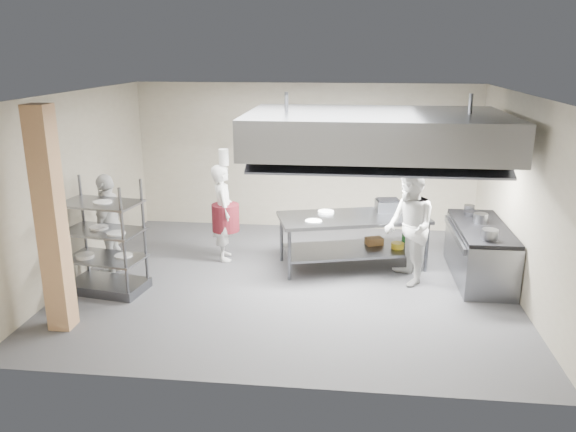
# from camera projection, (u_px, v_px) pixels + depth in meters

# --- Properties ---
(floor) EXTENTS (7.00, 7.00, 0.00)m
(floor) POSITION_uv_depth(u_px,v_px,m) (290.00, 281.00, 9.17)
(floor) COLOR #3A3A3D
(floor) RESTS_ON ground
(ceiling) EXTENTS (7.00, 7.00, 0.00)m
(ceiling) POSITION_uv_depth(u_px,v_px,m) (290.00, 94.00, 8.32)
(ceiling) COLOR silver
(ceiling) RESTS_ON wall_back
(wall_back) EXTENTS (7.00, 0.00, 7.00)m
(wall_back) POSITION_uv_depth(u_px,v_px,m) (306.00, 157.00, 11.60)
(wall_back) COLOR gray
(wall_back) RESTS_ON ground
(wall_left) EXTENTS (0.00, 6.00, 6.00)m
(wall_left) POSITION_uv_depth(u_px,v_px,m) (76.00, 186.00, 9.12)
(wall_left) COLOR gray
(wall_left) RESTS_ON ground
(wall_right) EXTENTS (0.00, 6.00, 6.00)m
(wall_right) POSITION_uv_depth(u_px,v_px,m) (523.00, 198.00, 8.37)
(wall_right) COLOR gray
(wall_right) RESTS_ON ground
(column) EXTENTS (0.30, 0.30, 3.00)m
(column) POSITION_uv_depth(u_px,v_px,m) (51.00, 221.00, 7.25)
(column) COLOR #E2A874
(column) RESTS_ON floor
(exhaust_hood) EXTENTS (4.00, 2.50, 0.60)m
(exhaust_hood) POSITION_uv_depth(u_px,v_px,m) (376.00, 132.00, 8.73)
(exhaust_hood) COLOR gray
(exhaust_hood) RESTS_ON ceiling
(hood_strip_a) EXTENTS (1.60, 0.12, 0.04)m
(hood_strip_a) POSITION_uv_depth(u_px,v_px,m) (318.00, 151.00, 8.92)
(hood_strip_a) COLOR white
(hood_strip_a) RESTS_ON exhaust_hood
(hood_strip_b) EXTENTS (1.60, 0.12, 0.04)m
(hood_strip_b) POSITION_uv_depth(u_px,v_px,m) (433.00, 154.00, 8.73)
(hood_strip_b) COLOR white
(hood_strip_b) RESTS_ON exhaust_hood
(wall_shelf) EXTENTS (1.50, 0.28, 0.04)m
(wall_shelf) POSITION_uv_depth(u_px,v_px,m) (394.00, 160.00, 11.26)
(wall_shelf) COLOR gray
(wall_shelf) RESTS_ON wall_back
(island) EXTENTS (2.69, 1.67, 0.91)m
(island) POSITION_uv_depth(u_px,v_px,m) (352.00, 241.00, 9.69)
(island) COLOR slate
(island) RESTS_ON floor
(island_worktop) EXTENTS (2.69, 1.67, 0.06)m
(island_worktop) POSITION_uv_depth(u_px,v_px,m) (353.00, 218.00, 9.57)
(island_worktop) COLOR gray
(island_worktop) RESTS_ON island
(island_undershelf) EXTENTS (2.47, 1.52, 0.04)m
(island_undershelf) POSITION_uv_depth(u_px,v_px,m) (352.00, 250.00, 9.73)
(island_undershelf) COLOR slate
(island_undershelf) RESTS_ON island
(pass_rack) EXTENTS (1.27, 0.86, 1.76)m
(pass_rack) POSITION_uv_depth(u_px,v_px,m) (103.00, 237.00, 8.58)
(pass_rack) COLOR slate
(pass_rack) RESTS_ON floor
(cooking_range) EXTENTS (0.80, 2.00, 0.84)m
(cooking_range) POSITION_uv_depth(u_px,v_px,m) (480.00, 254.00, 9.20)
(cooking_range) COLOR slate
(cooking_range) RESTS_ON floor
(range_top) EXTENTS (0.78, 1.96, 0.06)m
(range_top) POSITION_uv_depth(u_px,v_px,m) (482.00, 227.00, 9.07)
(range_top) COLOR black
(range_top) RESTS_ON cooking_range
(chef_head) EXTENTS (0.58, 0.72, 1.73)m
(chef_head) POSITION_uv_depth(u_px,v_px,m) (224.00, 213.00, 9.92)
(chef_head) COLOR white
(chef_head) RESTS_ON floor
(chef_line) EXTENTS (0.90, 1.04, 1.85)m
(chef_line) POSITION_uv_depth(u_px,v_px,m) (409.00, 227.00, 8.89)
(chef_line) COLOR white
(chef_line) RESTS_ON floor
(chef_plating) EXTENTS (0.46, 1.02, 1.72)m
(chef_plating) POSITION_uv_depth(u_px,v_px,m) (109.00, 225.00, 9.25)
(chef_plating) COLOR silver
(chef_plating) RESTS_ON floor
(griddle) EXTENTS (0.45, 0.38, 0.20)m
(griddle) POSITION_uv_depth(u_px,v_px,m) (388.00, 206.00, 9.81)
(griddle) COLOR slate
(griddle) RESTS_ON island_worktop
(wicker_basket) EXTENTS (0.34, 0.29, 0.13)m
(wicker_basket) POSITION_uv_depth(u_px,v_px,m) (374.00, 241.00, 9.91)
(wicker_basket) COLOR olive
(wicker_basket) RESTS_ON island_undershelf
(stockpot) EXTENTS (0.23, 0.23, 0.16)m
(stockpot) POSITION_uv_depth(u_px,v_px,m) (481.00, 218.00, 9.19)
(stockpot) COLOR gray
(stockpot) RESTS_ON range_top
(plate_stack) EXTENTS (0.28, 0.28, 0.05)m
(plate_stack) POSITION_uv_depth(u_px,v_px,m) (105.00, 256.00, 8.67)
(plate_stack) COLOR white
(plate_stack) RESTS_ON pass_rack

